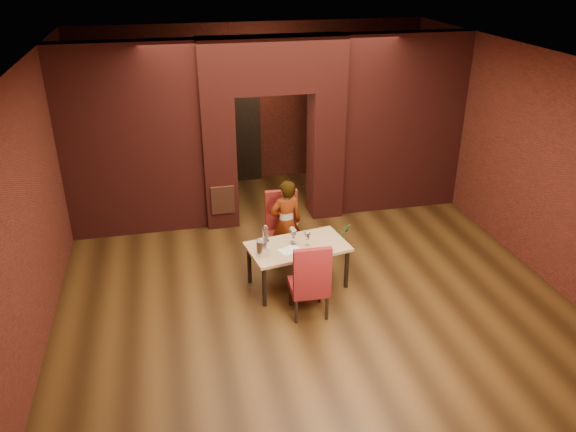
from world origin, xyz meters
name	(u,v)px	position (x,y,z in m)	size (l,w,h in m)	color
floor	(300,272)	(0.00, 0.00, 0.00)	(8.00, 8.00, 0.00)	#452B11
ceiling	(302,57)	(0.00, 0.00, 3.20)	(7.00, 8.00, 0.04)	silver
wall_back	(254,104)	(0.00, 4.00, 1.60)	(7.00, 0.04, 3.20)	maroon
wall_front	(424,356)	(0.00, -4.00, 1.60)	(7.00, 0.04, 3.20)	maroon
wall_left	(36,196)	(-3.50, 0.00, 1.60)	(0.04, 8.00, 3.20)	maroon
wall_right	(523,155)	(3.50, 0.00, 1.60)	(0.04, 8.00, 3.20)	maroon
pillar_left	(219,161)	(-0.95, 2.00, 1.15)	(0.55, 0.55, 2.30)	maroon
pillar_right	(325,153)	(0.95, 2.00, 1.15)	(0.55, 0.55, 2.30)	maroon
lintel	(272,65)	(0.00, 2.00, 2.75)	(2.45, 0.55, 0.90)	maroon
wing_wall_left	(131,142)	(-2.36, 2.00, 1.60)	(2.27, 0.35, 3.20)	maroon
wing_wall_right	(401,124)	(2.36, 2.00, 1.60)	(2.27, 0.35, 3.20)	maroon
vent_panel	(223,200)	(-0.95, 1.71, 0.55)	(0.40, 0.03, 0.50)	brown
rear_door	(236,132)	(-0.40, 3.94, 1.05)	(0.90, 0.08, 2.10)	black
rear_door_frame	(236,133)	(-0.40, 3.90, 1.05)	(1.02, 0.04, 2.22)	black
dining_table	(298,265)	(-0.12, -0.35, 0.33)	(1.39, 0.78, 0.65)	tan
chair_far	(284,229)	(-0.17, 0.40, 0.55)	(0.50, 0.50, 1.11)	maroon
chair_near	(309,278)	(-0.14, -1.04, 0.54)	(0.49, 0.49, 1.08)	maroon
person_seated	(286,223)	(-0.14, 0.32, 0.69)	(0.50, 0.33, 1.38)	white
wine_glass_a	(292,235)	(-0.18, -0.23, 0.77)	(0.09, 0.09, 0.22)	white
wine_glass_b	(294,238)	(-0.17, -0.31, 0.77)	(0.09, 0.09, 0.23)	white
wine_glass_c	(307,239)	(0.01, -0.38, 0.76)	(0.08, 0.08, 0.21)	white
tasting_sheet	(290,250)	(-0.26, -0.46, 0.66)	(0.30, 0.22, 0.00)	silver
wine_bucket	(263,248)	(-0.65, -0.50, 0.76)	(0.18, 0.18, 0.22)	silver
water_bottle	(265,236)	(-0.57, -0.26, 0.82)	(0.08, 0.08, 0.33)	white
potted_plant	(338,236)	(0.79, 0.61, 0.21)	(0.38, 0.33, 0.42)	#2D6328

